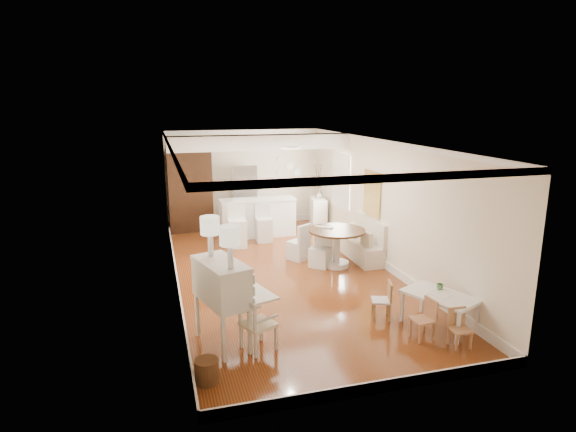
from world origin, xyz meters
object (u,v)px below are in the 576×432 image
kids_table (439,311)px  bar_stool_left (237,225)px  dining_table (336,248)px  kids_chair_c (460,329)px  breakfast_counter (258,217)px  secretary_bureau (222,304)px  kids_chair_a (423,319)px  bar_stool_right (264,223)px  wicker_basket (207,371)px  fridge (257,196)px  kids_chair_b (381,300)px  gustavian_armchair (258,323)px  sideboard (318,213)px  slip_chair_far (298,242)px  slip_chair_near (320,248)px  pantry_cabinet (190,191)px

kids_table → bar_stool_left: bar_stool_left is taller
dining_table → bar_stool_left: size_ratio=1.12×
kids_table → kids_chair_c: kids_chair_c is taller
breakfast_counter → secretary_bureau: bearing=-107.2°
kids_chair_a → bar_stool_right: bar_stool_right is taller
wicker_basket → fridge: (2.35, 7.80, 0.74)m
kids_chair_b → kids_chair_a: bearing=37.3°
gustavian_armchair → bar_stool_right: bar_stool_right is taller
kids_chair_c → bar_stool_left: size_ratio=0.54×
wicker_basket → sideboard: (4.05, 7.20, 0.27)m
slip_chair_far → sideboard: size_ratio=0.95×
wicker_basket → slip_chair_near: (2.96, 3.91, 0.28)m
kids_chair_a → slip_chair_near: (-0.39, 3.61, 0.11)m
gustavian_armchair → kids_chair_b: gustavian_armchair is taller
gustavian_armchair → pantry_cabinet: size_ratio=0.36×
kids_chair_b → fridge: fridge is taller
breakfast_counter → bar_stool_left: size_ratio=1.83×
wicker_basket → bar_stool_left: bar_stool_left is taller
bar_stool_left → secretary_bureau: bearing=-97.2°
kids_chair_a → bar_stool_left: (-1.91, 5.58, 0.23)m
bar_stool_left → breakfast_counter: bearing=55.7°
bar_stool_right → dining_table: bearing=-64.4°
slip_chair_far → kids_chair_c: bearing=71.8°
bar_stool_left → pantry_cabinet: (-0.98, 1.95, 0.59)m
slip_chair_near → fridge: size_ratio=0.49×
kids_table → slip_chair_far: bearing=106.8°
dining_table → bar_stool_left: (-1.86, 2.07, 0.13)m
slip_chair_far → fridge: (-0.28, 3.29, 0.47)m
kids_table → dining_table: bearing=99.1°
slip_chair_near → slip_chair_far: 0.69m
kids_table → sideboard: bearing=88.0°
kids_table → bar_stool_right: bearing=106.3°
sideboard → bar_stool_right: bearing=-139.9°
kids_chair_a → sideboard: sideboard is taller
kids_table → kids_chair_b: kids_chair_b is taller
kids_table → kids_chair_a: (-0.47, -0.28, 0.04)m
secretary_bureau → wicker_basket: secretary_bureau is taller
kids_chair_c → sideboard: size_ratio=0.67×
kids_table → fridge: 7.40m
secretary_bureau → gustavian_armchair: secretary_bureau is taller
kids_table → pantry_cabinet: 8.05m
kids_chair_a → kids_chair_c: 0.56m
kids_chair_b → sideboard: bearing=-170.2°
secretary_bureau → gustavian_armchair: size_ratio=1.60×
wicker_basket → bar_stool_right: size_ratio=0.32×
pantry_cabinet → sideboard: (3.60, -0.63, -0.72)m
gustavian_armchair → dining_table: (2.46, 3.13, 0.01)m
wicker_basket → kids_chair_a: 3.36m
gustavian_armchair → fridge: (1.51, 7.12, 0.49)m
kids_chair_b → pantry_cabinet: bearing=-139.6°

